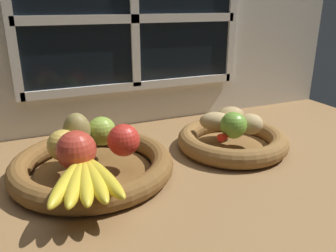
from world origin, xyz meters
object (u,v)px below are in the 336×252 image
at_px(fruit_bowl_left, 93,165).
at_px(lime_near, 233,125).
at_px(apple_red_right, 124,140).
at_px(apple_golden_left, 63,144).
at_px(apple_red_front, 76,150).
at_px(potato_oblong, 216,121).
at_px(potato_large, 233,122).
at_px(banana_bunch_front, 86,178).
at_px(apple_green_back, 102,131).
at_px(chili_pepper, 233,132).
at_px(potato_small, 251,124).
at_px(pear_brown, 77,131).
at_px(fruit_bowl_right, 232,141).
at_px(potato_back, 230,116).

distance_m(fruit_bowl_left, lime_near, 0.34).
height_order(apple_red_right, lime_near, apple_red_right).
bearing_deg(apple_red_right, apple_golden_left, 164.71).
bearing_deg(apple_red_front, potato_oblong, 12.54).
height_order(apple_golden_left, potato_large, apple_golden_left).
relative_size(apple_red_right, banana_bunch_front, 0.36).
xyz_separation_m(apple_green_back, chili_pepper, (0.30, -0.08, -0.02)).
height_order(apple_golden_left, potato_small, apple_golden_left).
bearing_deg(banana_bunch_front, chili_pepper, 15.03).
height_order(potato_large, chili_pepper, potato_large).
bearing_deg(banana_bunch_front, lime_near, 14.09).
distance_m(pear_brown, potato_small, 0.41).
xyz_separation_m(apple_green_back, lime_near, (0.30, -0.08, -0.00)).
bearing_deg(lime_near, banana_bunch_front, -165.91).
distance_m(apple_red_right, chili_pepper, 0.28).
xyz_separation_m(apple_green_back, apple_golden_left, (-0.09, -0.04, -0.00)).
bearing_deg(pear_brown, apple_red_right, -40.34).
distance_m(apple_green_back, apple_golden_left, 0.10).
xyz_separation_m(apple_red_front, potato_small, (0.42, 0.02, -0.01)).
bearing_deg(lime_near, apple_red_front, -177.34).
distance_m(pear_brown, banana_bunch_front, 0.17).
bearing_deg(lime_near, fruit_bowl_right, 56.31).
bearing_deg(potato_small, pear_brown, 169.91).
xyz_separation_m(pear_brown, banana_bunch_front, (-0.02, -0.17, -0.03)).
relative_size(apple_green_back, banana_bunch_front, 0.34).
xyz_separation_m(fruit_bowl_left, potato_large, (0.36, 0.00, 0.05)).
height_order(banana_bunch_front, potato_small, potato_small).
bearing_deg(apple_red_right, banana_bunch_front, -134.98).
relative_size(pear_brown, banana_bunch_front, 0.44).
xyz_separation_m(potato_oblong, potato_small, (0.06, -0.06, 0.00)).
bearing_deg(apple_golden_left, banana_bunch_front, -81.32).
bearing_deg(potato_back, potato_large, -114.44).
bearing_deg(fruit_bowl_right, apple_golden_left, 179.48).
distance_m(pear_brown, potato_oblong, 0.34).
distance_m(fruit_bowl_right, banana_bunch_front, 0.41).
height_order(fruit_bowl_left, apple_red_right, apple_red_right).
xyz_separation_m(apple_green_back, pear_brown, (-0.05, -0.01, 0.01)).
distance_m(pear_brown, lime_near, 0.36).
bearing_deg(apple_golden_left, apple_red_right, -15.29).
height_order(fruit_bowl_right, potato_large, potato_large).
bearing_deg(chili_pepper, potato_small, -23.72).
bearing_deg(apple_golden_left, potato_back, 5.00).
height_order(fruit_bowl_left, apple_green_back, apple_green_back).
relative_size(apple_red_front, potato_small, 1.28).
distance_m(potato_back, chili_pepper, 0.08).
height_order(apple_red_front, apple_green_back, apple_red_front).
bearing_deg(potato_oblong, potato_large, -37.87).
height_order(apple_golden_left, pear_brown, pear_brown).
bearing_deg(apple_red_front, potato_back, 12.98).
bearing_deg(lime_near, chili_pepper, 49.83).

